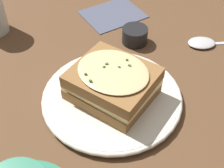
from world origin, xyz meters
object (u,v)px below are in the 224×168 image
Objects in this scene: spoon at (206,43)px; condiment_pot at (135,35)px; dinner_plate at (112,97)px; napkin at (113,14)px; sandwich at (112,83)px.

condiment_pot is at bearing 81.92° from spoon.
napkin is (-0.14, -0.24, -0.01)m from dinner_plate.
sandwich is 3.14× the size of condiment_pot.
dinner_plate is at bearing 43.86° from condiment_pot.
sandwich is at bearing 91.32° from dinner_plate.
napkin is at bearing -120.63° from dinner_plate.
condiment_pot reaches higher than dinner_plate.
dinner_plate is 0.18m from condiment_pot.
spoon is at bearing 119.27° from napkin.
spoon is 3.00× the size of condiment_pot.
sandwich reaches higher than spoon.
spoon is at bearing -171.10° from sandwich.
sandwich reaches higher than napkin.
spoon reaches higher than napkin.
spoon is 1.20× the size of napkin.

